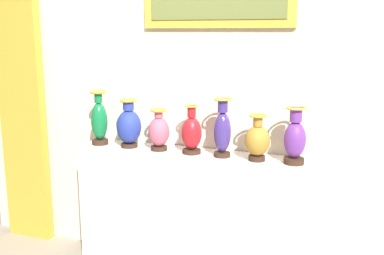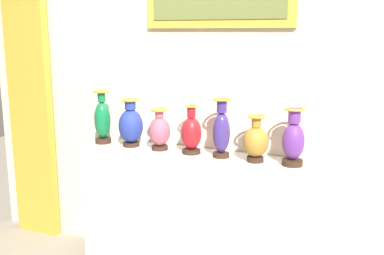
% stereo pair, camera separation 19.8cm
% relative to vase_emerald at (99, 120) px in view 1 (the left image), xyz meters
% --- Properties ---
extents(display_shelf, '(1.81, 0.31, 0.97)m').
position_rel_vase_emerald_xyz_m(display_shelf, '(0.76, 0.04, -0.68)').
color(display_shelf, silver).
rests_on(display_shelf, ground_plane).
extents(back_wall, '(4.11, 0.14, 3.03)m').
position_rel_vase_emerald_xyz_m(back_wall, '(0.77, 0.25, 0.37)').
color(back_wall, beige).
rests_on(back_wall, ground_plane).
extents(curtain_gold, '(0.44, 0.08, 2.60)m').
position_rel_vase_emerald_xyz_m(curtain_gold, '(-0.86, 0.13, 0.13)').
color(curtain_gold, gold).
rests_on(curtain_gold, ground_plane).
extents(vase_emerald, '(0.13, 0.13, 0.43)m').
position_rel_vase_emerald_xyz_m(vase_emerald, '(0.00, 0.00, 0.00)').
color(vase_emerald, '#382319').
rests_on(vase_emerald, display_shelf).
extents(vase_cobalt, '(0.19, 0.19, 0.38)m').
position_rel_vase_emerald_xyz_m(vase_cobalt, '(0.26, 0.00, -0.02)').
color(vase_cobalt, '#382319').
rests_on(vase_cobalt, display_shelf).
extents(vase_rose, '(0.16, 0.16, 0.31)m').
position_rel_vase_emerald_xyz_m(vase_rose, '(0.51, 0.00, -0.05)').
color(vase_rose, '#382319').
rests_on(vase_rose, display_shelf).
extents(vase_crimson, '(0.15, 0.15, 0.36)m').
position_rel_vase_emerald_xyz_m(vase_crimson, '(0.77, 0.01, -0.04)').
color(vase_crimson, '#382319').
rests_on(vase_crimson, display_shelf).
extents(vase_indigo, '(0.13, 0.13, 0.42)m').
position_rel_vase_emerald_xyz_m(vase_indigo, '(1.01, 0.00, -0.00)').
color(vase_indigo, '#382319').
rests_on(vase_indigo, display_shelf).
extents(vase_ochre, '(0.18, 0.18, 0.32)m').
position_rel_vase_emerald_xyz_m(vase_ochre, '(1.26, -0.01, -0.05)').
color(vase_ochre, '#382319').
rests_on(vase_ochre, display_shelf).
extents(vase_violet, '(0.15, 0.15, 0.39)m').
position_rel_vase_emerald_xyz_m(vase_violet, '(1.51, 0.01, -0.02)').
color(vase_violet, '#382319').
rests_on(vase_violet, display_shelf).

